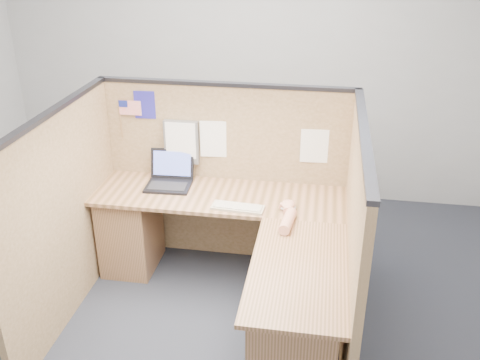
% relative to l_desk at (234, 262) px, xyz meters
% --- Properties ---
extents(floor, '(5.00, 5.00, 0.00)m').
position_rel_l_desk_xyz_m(floor, '(-0.18, -0.29, -0.39)').
color(floor, '#1E212B').
rests_on(floor, ground).
extents(wall_back, '(5.00, 0.00, 5.00)m').
position_rel_l_desk_xyz_m(wall_back, '(-0.18, 1.96, 1.01)').
color(wall_back, '#AAADB0').
rests_on(wall_back, floor).
extents(cubicle_partitions, '(2.06, 1.83, 1.53)m').
position_rel_l_desk_xyz_m(cubicle_partitions, '(-0.18, 0.14, 0.38)').
color(cubicle_partitions, brown).
rests_on(cubicle_partitions, floor).
extents(l_desk, '(1.95, 1.75, 0.73)m').
position_rel_l_desk_xyz_m(l_desk, '(0.00, 0.00, 0.00)').
color(l_desk, brown).
rests_on(l_desk, floor).
extents(laptop, '(0.36, 0.35, 0.25)m').
position_rel_l_desk_xyz_m(laptop, '(-0.61, 0.52, 0.40)').
color(laptop, black).
rests_on(laptop, l_desk).
extents(keyboard, '(0.40, 0.16, 0.03)m').
position_rel_l_desk_xyz_m(keyboard, '(-0.00, 0.19, 0.35)').
color(keyboard, tan).
rests_on(keyboard, l_desk).
extents(mouse, '(0.12, 0.08, 0.05)m').
position_rel_l_desk_xyz_m(mouse, '(0.36, 0.22, 0.36)').
color(mouse, silver).
rests_on(mouse, l_desk).
extents(hand_forearm, '(0.12, 0.42, 0.09)m').
position_rel_l_desk_xyz_m(hand_forearm, '(0.37, 0.07, 0.38)').
color(hand_forearm, tan).
rests_on(hand_forearm, l_desk).
extents(blue_poster, '(0.17, 0.01, 0.23)m').
position_rel_l_desk_xyz_m(blue_poster, '(-0.83, 0.68, 0.93)').
color(blue_poster, navy).
rests_on(blue_poster, cubicle_partitions).
extents(american_flag, '(0.19, 0.01, 0.32)m').
position_rel_l_desk_xyz_m(american_flag, '(-0.97, 0.67, 0.90)').
color(american_flag, olive).
rests_on(american_flag, cubicle_partitions).
extents(file_holder, '(0.28, 0.05, 0.36)m').
position_rel_l_desk_xyz_m(file_holder, '(-0.54, 0.66, 0.65)').
color(file_holder, slate).
rests_on(file_holder, cubicle_partitions).
extents(paper_left, '(0.24, 0.02, 0.30)m').
position_rel_l_desk_xyz_m(paper_left, '(-0.27, 0.68, 0.68)').
color(paper_left, white).
rests_on(paper_left, cubicle_partitions).
extents(paper_right, '(0.21, 0.02, 0.27)m').
position_rel_l_desk_xyz_m(paper_right, '(0.52, 0.68, 0.67)').
color(paper_right, white).
rests_on(paper_right, cubicle_partitions).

